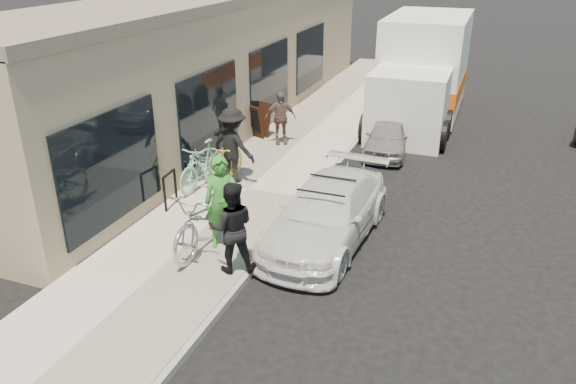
% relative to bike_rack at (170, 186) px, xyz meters
% --- Properties ---
extents(ground, '(120.00, 120.00, 0.00)m').
position_rel_bike_rack_xyz_m(ground, '(3.19, -1.47, -0.65)').
color(ground, black).
rests_on(ground, ground).
extents(sidewalk, '(3.00, 34.00, 0.15)m').
position_rel_bike_rack_xyz_m(sidewalk, '(1.19, 1.53, -0.57)').
color(sidewalk, beige).
rests_on(sidewalk, ground).
extents(curb, '(0.12, 34.00, 0.13)m').
position_rel_bike_rack_xyz_m(curb, '(2.74, 1.53, -0.58)').
color(curb, '#9E9790').
rests_on(curb, ground).
extents(storefront, '(3.60, 20.00, 4.22)m').
position_rel_bike_rack_xyz_m(storefront, '(-2.05, 6.52, 1.48)').
color(storefront, tan).
rests_on(storefront, ground).
extents(bike_rack, '(0.11, 0.59, 0.83)m').
position_rel_bike_rack_xyz_m(bike_rack, '(0.00, 0.00, 0.00)').
color(bike_rack, black).
rests_on(bike_rack, sidewalk).
extents(sandwich_board, '(0.81, 0.81, 1.01)m').
position_rel_bike_rack_xyz_m(sandwich_board, '(-0.16, 5.24, 0.02)').
color(sandwich_board, black).
rests_on(sandwich_board, sidewalk).
extents(sedan_white, '(1.94, 4.30, 1.26)m').
position_rel_bike_rack_xyz_m(sedan_white, '(3.64, 0.02, -0.04)').
color(sedan_white, white).
rests_on(sedan_white, ground).
extents(sedan_silver, '(1.38, 2.96, 0.98)m').
position_rel_bike_rack_xyz_m(sedan_silver, '(3.74, 5.61, -0.16)').
color(sedan_silver, '#959499').
rests_on(sedan_silver, ground).
extents(moving_truck, '(2.65, 6.87, 3.36)m').
position_rel_bike_rack_xyz_m(moving_truck, '(4.02, 9.62, 0.84)').
color(moving_truck, white).
rests_on(moving_truck, ground).
extents(tandem_bike, '(0.90, 2.42, 1.26)m').
position_rel_bike_rack_xyz_m(tandem_bike, '(1.65, -1.27, 0.13)').
color(tandem_bike, silver).
rests_on(tandem_bike, sidewalk).
extents(woman_rider, '(0.80, 0.68, 1.86)m').
position_rel_bike_rack_xyz_m(woman_rider, '(1.91, -1.17, 0.43)').
color(woman_rider, '#34892D').
rests_on(woman_rider, sidewalk).
extents(man_standing, '(1.03, 0.95, 1.71)m').
position_rel_bike_rack_xyz_m(man_standing, '(2.47, -1.89, 0.36)').
color(man_standing, black).
rests_on(man_standing, sidewalk).
extents(cruiser_bike_a, '(0.73, 1.91, 1.12)m').
position_rel_bike_rack_xyz_m(cruiser_bike_a, '(0.13, 1.26, 0.06)').
color(cruiser_bike_a, '#82C1B3').
rests_on(cruiser_bike_a, sidewalk).
extents(cruiser_bike_b, '(1.22, 1.62, 0.82)m').
position_rel_bike_rack_xyz_m(cruiser_bike_b, '(0.07, 1.91, -0.09)').
color(cruiser_bike_b, '#82C1B3').
rests_on(cruiser_bike_b, sidewalk).
extents(cruiser_bike_c, '(0.53, 1.72, 1.03)m').
position_rel_bike_rack_xyz_m(cruiser_bike_c, '(0.55, 1.77, 0.02)').
color(cruiser_bike_c, gold).
rests_on(cruiser_bike_c, sidewalk).
extents(bystander_a, '(1.33, 0.94, 1.87)m').
position_rel_bike_rack_xyz_m(bystander_a, '(0.68, 1.83, 0.44)').
color(bystander_a, black).
rests_on(bystander_a, sidewalk).
extents(bystander_b, '(0.98, 0.79, 1.56)m').
position_rel_bike_rack_xyz_m(bystander_b, '(0.71, 4.89, 0.28)').
color(bystander_b, brown).
rests_on(bystander_b, sidewalk).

